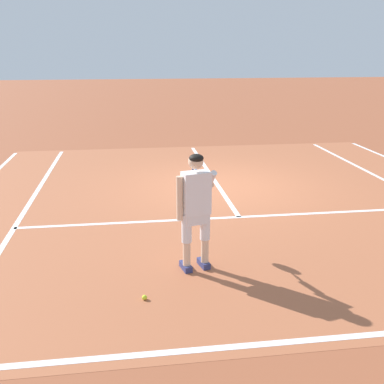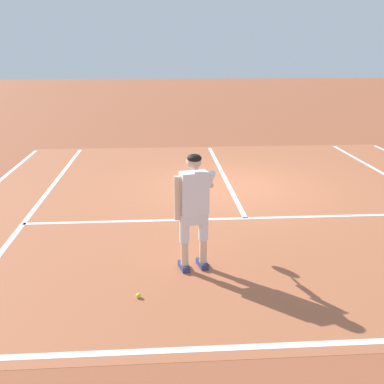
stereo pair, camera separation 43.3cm
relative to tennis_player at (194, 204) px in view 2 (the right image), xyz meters
The scene contains 8 objects.
ground_plane 4.32m from the tennis_player, 74.51° to the left, with size 80.00×80.00×0.00m, color #9E5133.
court_inner_surface 3.57m from the tennis_player, 70.88° to the left, with size 10.98×10.66×0.00m, color #B2603D.
line_baseline 2.41m from the tennis_player, 59.26° to the right, with size 10.98×0.10×0.01m, color white.
line_service 2.47m from the tennis_player, 60.32° to the left, with size 8.23×0.10×0.01m, color white.
line_centre_service 5.38m from the tennis_player, 77.74° to the left, with size 0.10×6.40×0.01m, color white.
line_singles_left 4.52m from the tennis_player, 132.71° to the left, with size 0.10×10.26×0.01m, color white.
tennis_player is the anchor object (origin of this frame).
tennis_ball_near_feet 1.46m from the tennis_player, 134.47° to the right, with size 0.07×0.07×0.07m, color #CCE02D.
Camera 2 is at (-1.57, -10.06, 3.06)m, focal length 42.72 mm.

